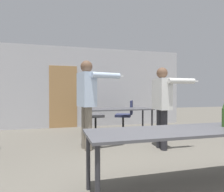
{
  "coord_description": "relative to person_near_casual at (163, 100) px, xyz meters",
  "views": [
    {
      "loc": [
        -1.26,
        -1.5,
        1.17
      ],
      "look_at": [
        -0.27,
        2.16,
        1.1
      ],
      "focal_mm": 32.0,
      "sensor_mm": 36.0,
      "label": 1
    }
  ],
  "objects": [
    {
      "name": "back_wall",
      "position": [
        -0.85,
        3.16,
        0.33
      ],
      "size": [
        6.35,
        0.12,
        2.7
      ],
      "color": "#BCBCC1",
      "rests_on": "ground_plane"
    },
    {
      "name": "conference_table_near",
      "position": [
        -0.66,
        -1.62,
        -0.35
      ],
      "size": [
        2.27,
        0.71,
        0.72
      ],
      "color": "#4C4C51",
      "rests_on": "ground_plane"
    },
    {
      "name": "conference_table_far",
      "position": [
        -0.48,
        1.56,
        -0.36
      ],
      "size": [
        1.86,
        0.74,
        0.72
      ],
      "color": "#4C4C51",
      "rests_on": "ground_plane"
    },
    {
      "name": "person_near_casual",
      "position": [
        0.0,
        0.0,
        0.0
      ],
      "size": [
        0.77,
        0.66,
        1.68
      ],
      "rotation": [
        0.0,
        0.0,
        -1.59
      ],
      "color": "#28282D",
      "rests_on": "ground_plane"
    },
    {
      "name": "person_center_tall",
      "position": [
        -1.51,
        0.37,
        0.08
      ],
      "size": [
        0.93,
        0.69,
        1.82
      ],
      "rotation": [
        0.0,
        0.0,
        -1.34
      ],
      "color": "slate",
      "rests_on": "ground_plane"
    },
    {
      "name": "office_chair_side_rolled",
      "position": [
        -1.07,
        2.21,
        -0.58
      ],
      "size": [
        0.55,
        0.52,
        0.93
      ],
      "rotation": [
        0.0,
        0.0,
        4.72
      ],
      "color": "black",
      "rests_on": "ground_plane"
    },
    {
      "name": "office_chair_far_left",
      "position": [
        -0.07,
        2.15,
        -0.59
      ],
      "size": [
        0.66,
        0.63,
        0.92
      ],
      "rotation": [
        0.0,
        0.0,
        1.14
      ],
      "color": "black",
      "rests_on": "ground_plane"
    }
  ]
}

